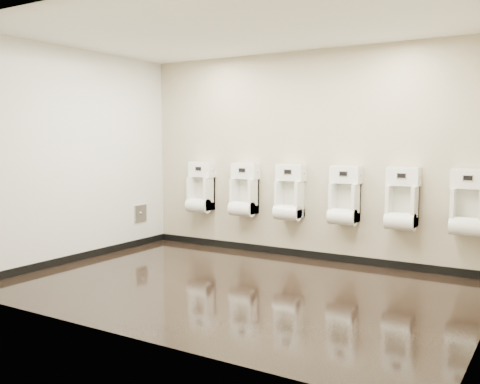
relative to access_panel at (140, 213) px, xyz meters
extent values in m
cube|color=black|center=(2.48, -1.20, -0.50)|extent=(5.00, 3.50, 0.00)
cube|color=white|center=(2.48, -1.20, 2.30)|extent=(5.00, 3.50, 0.00)
cube|color=#BAAF93|center=(2.48, 0.55, 0.90)|extent=(5.00, 0.02, 2.80)
cube|color=#BAAF93|center=(2.48, -2.95, 0.90)|extent=(5.00, 0.02, 2.80)
cube|color=#BAAF93|center=(-0.02, -1.20, 0.90)|extent=(0.02, 3.50, 2.80)
cube|color=white|center=(-0.01, -1.20, 0.90)|extent=(0.01, 3.50, 2.80)
cube|color=black|center=(2.48, 0.54, -0.45)|extent=(5.00, 0.02, 0.10)
cube|color=black|center=(-0.01, -1.20, -0.45)|extent=(0.02, 3.50, 0.10)
cube|color=#9E9EA3|center=(0.00, 0.00, 0.00)|extent=(0.03, 0.25, 0.25)
cylinder|color=silver|center=(0.02, 0.00, 0.00)|extent=(0.02, 0.04, 0.04)
cube|color=white|center=(0.83, 0.42, 0.31)|extent=(0.35, 0.25, 0.49)
cube|color=silver|center=(0.83, 0.51, 0.35)|extent=(0.26, 0.01, 0.37)
cylinder|color=white|center=(0.83, 0.36, 0.13)|extent=(0.35, 0.21, 0.21)
cube|color=white|center=(0.83, 0.46, 0.66)|extent=(0.39, 0.18, 0.21)
cube|color=black|center=(0.83, 0.36, 0.68)|extent=(0.10, 0.01, 0.05)
cube|color=silver|center=(0.83, 0.36, 0.68)|extent=(0.12, 0.01, 0.07)
cylinder|color=silver|center=(1.03, 0.46, 0.66)|extent=(0.01, 0.03, 0.03)
cube|color=white|center=(1.59, 0.42, 0.31)|extent=(0.35, 0.25, 0.49)
cube|color=silver|center=(1.59, 0.51, 0.35)|extent=(0.26, 0.01, 0.37)
cylinder|color=white|center=(1.59, 0.36, 0.13)|extent=(0.35, 0.21, 0.21)
cube|color=white|center=(1.59, 0.46, 0.66)|extent=(0.39, 0.18, 0.21)
cube|color=black|center=(1.59, 0.36, 0.68)|extent=(0.10, 0.01, 0.05)
cube|color=silver|center=(1.59, 0.36, 0.68)|extent=(0.12, 0.01, 0.07)
cylinder|color=silver|center=(1.79, 0.46, 0.66)|extent=(0.01, 0.03, 0.03)
cube|color=white|center=(2.31, 0.42, 0.31)|extent=(0.35, 0.25, 0.49)
cube|color=silver|center=(2.31, 0.51, 0.35)|extent=(0.26, 0.01, 0.37)
cylinder|color=white|center=(2.31, 0.36, 0.13)|extent=(0.35, 0.21, 0.21)
cube|color=white|center=(2.31, 0.46, 0.66)|extent=(0.39, 0.18, 0.21)
cube|color=black|center=(2.31, 0.36, 0.68)|extent=(0.10, 0.01, 0.05)
cube|color=silver|center=(2.31, 0.36, 0.68)|extent=(0.12, 0.01, 0.07)
cylinder|color=silver|center=(2.51, 0.46, 0.66)|extent=(0.01, 0.03, 0.03)
cube|color=white|center=(3.10, 0.42, 0.31)|extent=(0.35, 0.25, 0.49)
cube|color=silver|center=(3.10, 0.51, 0.35)|extent=(0.26, 0.01, 0.37)
cylinder|color=white|center=(3.10, 0.36, 0.13)|extent=(0.35, 0.21, 0.21)
cube|color=white|center=(3.10, 0.46, 0.66)|extent=(0.39, 0.18, 0.21)
cube|color=black|center=(3.10, 0.36, 0.68)|extent=(0.10, 0.01, 0.05)
cube|color=silver|center=(3.10, 0.36, 0.68)|extent=(0.12, 0.01, 0.07)
cylinder|color=silver|center=(3.30, 0.46, 0.66)|extent=(0.01, 0.03, 0.03)
cube|color=white|center=(3.83, 0.42, 0.31)|extent=(0.35, 0.25, 0.49)
cube|color=silver|center=(3.83, 0.51, 0.35)|extent=(0.26, 0.01, 0.37)
cylinder|color=white|center=(3.83, 0.36, 0.13)|extent=(0.35, 0.21, 0.21)
cube|color=white|center=(3.83, 0.46, 0.66)|extent=(0.39, 0.18, 0.21)
cube|color=black|center=(3.83, 0.36, 0.68)|extent=(0.10, 0.01, 0.05)
cube|color=silver|center=(3.83, 0.36, 0.68)|extent=(0.12, 0.01, 0.07)
cylinder|color=silver|center=(4.03, 0.46, 0.66)|extent=(0.01, 0.03, 0.03)
cube|color=white|center=(4.57, 0.42, 0.31)|extent=(0.35, 0.25, 0.49)
cube|color=silver|center=(4.57, 0.51, 0.35)|extent=(0.26, 0.01, 0.37)
cylinder|color=white|center=(4.57, 0.36, 0.13)|extent=(0.35, 0.21, 0.21)
cube|color=white|center=(4.57, 0.46, 0.66)|extent=(0.39, 0.18, 0.21)
cube|color=black|center=(4.57, 0.36, 0.68)|extent=(0.10, 0.01, 0.05)
cube|color=silver|center=(4.57, 0.36, 0.68)|extent=(0.12, 0.01, 0.07)
camera|label=1|loc=(5.51, -6.09, 1.11)|focal=40.00mm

